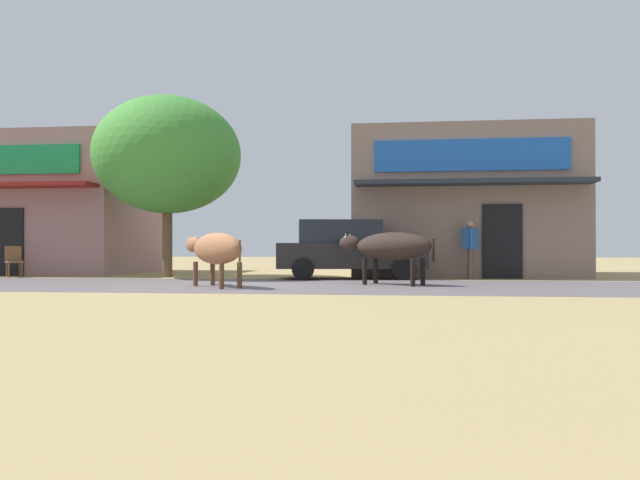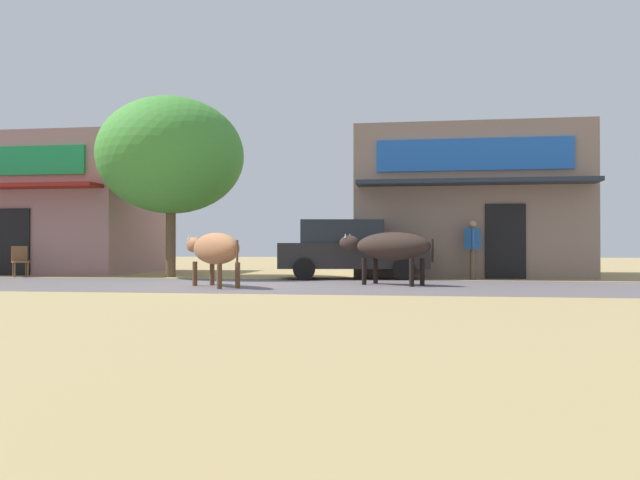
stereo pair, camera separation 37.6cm
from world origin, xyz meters
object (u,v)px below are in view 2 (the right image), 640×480
Objects in this scene: pedestrian_by_shop at (473,245)px; parked_hatchback_car at (348,249)px; cow_near_brown at (214,249)px; cafe_chair_near_tree at (20,260)px; roadside_tree at (171,156)px; cow_far_dark at (390,247)px.

parked_hatchback_car is at bearing -178.77° from pedestrian_by_shop.
cow_near_brown reaches higher than cafe_chair_near_tree.
roadside_tree is 1.23× the size of parked_hatchback_car.
cow_far_dark is 3.63m from pedestrian_by_shop.
parked_hatchback_car is 3.12m from cow_far_dark.
roadside_tree is 5.50m from cafe_chair_near_tree.
cafe_chair_near_tree is (-13.25, -0.42, -0.45)m from pedestrian_by_shop.
parked_hatchback_car reaches higher than pedestrian_by_shop.
pedestrian_by_shop is (3.43, 0.07, 0.12)m from parked_hatchback_car.
cow_near_brown is at bearing -27.28° from cafe_chair_near_tree.
cow_near_brown is (-2.62, -4.07, 0.00)m from parked_hatchback_car.
cow_far_dark is at bearing -24.52° from roadside_tree.
parked_hatchback_car is (5.31, -0.15, -2.76)m from roadside_tree.
cow_far_dark reaches higher than cafe_chair_near_tree.
roadside_tree is 5.80× the size of cafe_chair_near_tree.
cafe_chair_near_tree is at bearing -178.18° from pedestrian_by_shop.
parked_hatchback_car is 2.01× the size of cow_near_brown.
roadside_tree is 5.99m from parked_hatchback_car.
parked_hatchback_car is 2.66× the size of pedestrian_by_shop.
cafe_chair_near_tree is at bearing -177.98° from parked_hatchback_car.
parked_hatchback_car is at bearing -1.66° from roadside_tree.
cow_far_dark is at bearing 17.43° from cow_near_brown.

